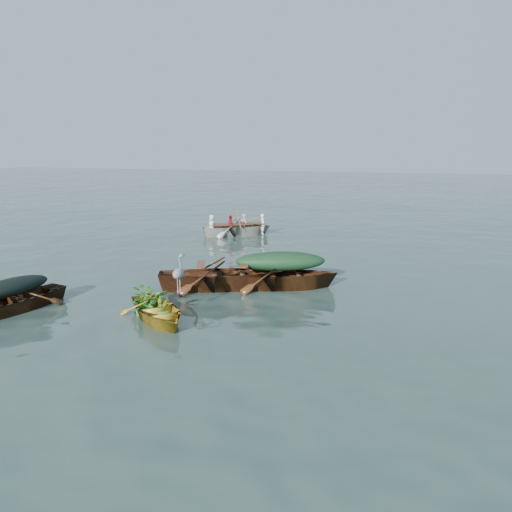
{
  "coord_description": "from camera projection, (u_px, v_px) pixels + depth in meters",
  "views": [
    {
      "loc": [
        5.4,
        -10.4,
        3.76
      ],
      "look_at": [
        0.65,
        3.8,
        0.5
      ],
      "focal_mm": 35.0,
      "sensor_mm": 36.0,
      "label": 1
    }
  ],
  "objects": [
    {
      "name": "dark_covered_boat",
      "position": [
        14.0,
        311.0,
        11.72
      ],
      "size": [
        1.91,
        3.69,
        0.86
      ],
      "primitive_type": "imported",
      "rotation": [
        0.0,
        0.0,
        -0.18
      ],
      "color": "#462610",
      "rests_on": "ground"
    },
    {
      "name": "dark_tarp_cover",
      "position": [
        11.0,
        285.0,
        11.58
      ],
      "size": [
        1.05,
        2.03,
        0.4
      ],
      "primitive_type": "ellipsoid",
      "rotation": [
        0.0,
        0.0,
        -0.18
      ],
      "color": "black",
      "rests_on": "dark_covered_boat"
    },
    {
      "name": "green_tarp_boat",
      "position": [
        280.0,
        288.0,
        13.65
      ],
      "size": [
        4.61,
        2.87,
        1.03
      ],
      "primitive_type": "imported",
      "rotation": [
        0.0,
        0.0,
        1.94
      ],
      "color": "#553013",
      "rests_on": "ground"
    },
    {
      "name": "oars",
      "position": [
        238.0,
        224.0,
        21.68
      ],
      "size": [
        1.95,
        2.49,
        0.06
      ],
      "primitive_type": null,
      "rotation": [
        0.0,
        0.0,
        2.17
      ],
      "color": "#8F5B36",
      "rests_on": "rowed_boat"
    },
    {
      "name": "rowed_boat",
      "position": [
        238.0,
        236.0,
        21.8
      ],
      "size": [
        4.19,
        3.4,
        1.0
      ],
      "primitive_type": "imported",
      "rotation": [
        0.0,
        0.0,
        2.17
      ],
      "color": "beige",
      "rests_on": "ground"
    },
    {
      "name": "ground",
      "position": [
        181.0,
        306.0,
        12.11
      ],
      "size": [
        140.0,
        140.0,
        0.0
      ],
      "primitive_type": "plane",
      "color": "#364C42",
      "rests_on": "ground"
    },
    {
      "name": "green_tarp_cover",
      "position": [
        280.0,
        260.0,
        13.48
      ],
      "size": [
        2.54,
        1.58,
        0.52
      ],
      "primitive_type": "ellipsoid",
      "rotation": [
        0.0,
        0.0,
        1.94
      ],
      "color": "#14321B",
      "rests_on": "green_tarp_boat"
    },
    {
      "name": "thwart_benches",
      "position": [
        222.0,
        268.0,
        13.46
      ],
      "size": [
        2.53,
        1.74,
        0.04
      ],
      "primitive_type": null,
      "rotation": [
        0.0,
        0.0,
        1.97
      ],
      "color": "#542A13",
      "rests_on": "open_wooden_boat"
    },
    {
      "name": "dinghy_weeds",
      "position": [
        149.0,
        284.0,
        11.44
      ],
      "size": [
        1.14,
        1.12,
        0.6
      ],
      "primitive_type": "imported",
      "rotation": [
        0.0,
        0.0,
        0.85
      ],
      "color": "#216C1C",
      "rests_on": "yellow_dinghy"
    },
    {
      "name": "heron",
      "position": [
        179.0,
        280.0,
        11.24
      ],
      "size": [
        0.49,
        0.47,
        0.92
      ],
      "primitive_type": null,
      "rotation": [
        0.0,
        0.0,
        0.85
      ],
      "color": "gray",
      "rests_on": "yellow_dinghy"
    },
    {
      "name": "open_wooden_boat",
      "position": [
        223.0,
        289.0,
        13.58
      ],
      "size": [
        4.95,
        3.21,
        1.13
      ],
      "primitive_type": "imported",
      "rotation": [
        0.0,
        0.0,
        1.97
      ],
      "color": "#4F2613",
      "rests_on": "ground"
    },
    {
      "name": "yellow_dinghy",
      "position": [
        158.0,
        320.0,
        11.11
      ],
      "size": [
        3.03,
        2.88,
        0.77
      ],
      "primitive_type": "imported",
      "rotation": [
        0.0,
        0.0,
        0.85
      ],
      "color": "#BE8A25",
      "rests_on": "ground"
    },
    {
      "name": "rowers",
      "position": [
        237.0,
        216.0,
        21.61
      ],
      "size": [
        3.07,
        2.59,
        0.76
      ],
      "primitive_type": "imported",
      "rotation": [
        0.0,
        0.0,
        2.17
      ],
      "color": "white",
      "rests_on": "rowed_boat"
    }
  ]
}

